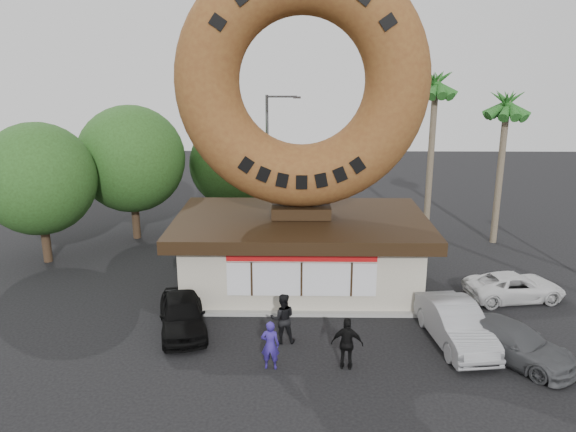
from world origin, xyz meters
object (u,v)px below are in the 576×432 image
Objects in this scene: car_silver at (456,324)px; car_white at (515,287)px; street_lamp at (270,153)px; person_left at (270,345)px; donut_shop at (301,249)px; car_grey at (512,342)px; car_black at (182,314)px; giant_donut at (302,82)px; person_right at (347,344)px; person_center at (283,318)px.

car_silver is 5.36m from car_white.
street_lamp is 17.57m from person_left.
donut_shop reaches higher than car_grey.
giant_donut is at bearing 30.56° from car_black.
person_right is at bearing 117.80° from car_white.
car_grey is at bearing -40.64° from car_silver.
car_white is (11.09, -11.40, -3.89)m from street_lamp.
car_grey is at bearing -171.05° from person_left.
street_lamp is 4.37× the size of person_right.
street_lamp is at bearing 35.38° from car_white.
person_right is at bearing 146.25° from car_grey.
car_black is (-4.56, -4.53, -8.44)m from giant_donut.
car_black is at bearing -14.30° from person_right.
giant_donut is (0.00, 0.02, 7.38)m from donut_shop.
person_right reaches higher than car_silver.
donut_shop is at bearing 129.20° from car_silver.
street_lamp is 17.47m from car_silver.
person_center is at bearing -97.47° from giant_donut.
street_lamp reaches higher than car_black.
giant_donut reaches higher than car_grey.
person_right is (2.57, 0.03, 0.06)m from person_left.
street_lamp is 1.80× the size of car_grey.
person_left is 6.93m from car_silver.
giant_donut reaches higher than person_right.
donut_shop is at bearing -94.64° from person_left.
person_center reaches higher than person_right.
donut_shop is 5.92× the size of person_center.
car_black is 0.98× the size of car_white.
car_grey is 5.41m from car_white.
donut_shop is 9.41m from car_white.
person_left is at bearing -98.53° from donut_shop.
car_white is at bearing -134.31° from person_right.
person_center is 0.45× the size of car_white.
giant_donut reaches higher than car_black.
donut_shop is 7.30m from person_left.
person_left is at bearing -51.50° from car_black.
person_left is 11.82m from car_white.
car_black is (-3.48, 2.65, -0.15)m from person_left.
car_grey reaches higher than car_white.
car_white is (1.97, 5.04, -0.06)m from car_grey.
person_left is 4.38m from car_black.
person_center is at bearing 172.74° from car_silver.
donut_shop is 10.54m from street_lamp.
street_lamp reaches higher than car_white.
person_left reaches higher than car_black.
car_silver is (4.11, 1.80, -0.16)m from person_right.
person_right is 5.81m from car_grey.
person_left is at bearing 9.75° from person_right.
person_right is at bearing -175.43° from person_left.
giant_donut reaches higher than person_center.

